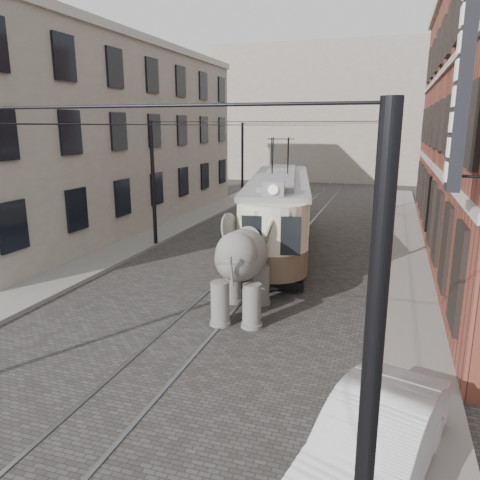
% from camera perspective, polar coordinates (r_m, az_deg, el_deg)
% --- Properties ---
extents(ground, '(120.00, 120.00, 0.00)m').
position_cam_1_polar(ground, '(15.96, -2.46, -7.45)').
color(ground, '#3C3A38').
extents(tram_rails, '(1.54, 80.00, 0.02)m').
position_cam_1_polar(tram_rails, '(15.96, -2.46, -7.41)').
color(tram_rails, slate).
rests_on(tram_rails, ground).
extents(sidewalk_right, '(2.00, 60.00, 0.15)m').
position_cam_1_polar(sidewalk_right, '(15.07, 19.76, -9.32)').
color(sidewalk_right, slate).
rests_on(sidewalk_right, ground).
extents(sidewalk_left, '(2.00, 60.00, 0.15)m').
position_cam_1_polar(sidewalk_left, '(19.09, -21.14, -4.56)').
color(sidewalk_left, slate).
rests_on(sidewalk_left, ground).
extents(stucco_building, '(7.00, 24.00, 10.00)m').
position_cam_1_polar(stucco_building, '(28.93, -16.50, 11.68)').
color(stucco_building, gray).
rests_on(stucco_building, ground).
extents(distant_block, '(28.00, 10.00, 14.00)m').
position_cam_1_polar(distant_block, '(54.20, 12.89, 14.73)').
color(distant_block, gray).
rests_on(distant_block, ground).
extents(catenary, '(11.00, 30.20, 6.00)m').
position_cam_1_polar(catenary, '(19.89, 1.96, 5.74)').
color(catenary, black).
rests_on(catenary, ground).
extents(tram, '(5.23, 13.45, 5.23)m').
position_cam_1_polar(tram, '(22.47, 4.83, 5.63)').
color(tram, beige).
rests_on(tram, ground).
extents(elephant, '(3.26, 5.15, 2.97)m').
position_cam_1_polar(elephant, '(14.45, 0.22, -3.50)').
color(elephant, '#5F5C57').
rests_on(elephant, ground).
extents(parked_car, '(2.69, 4.70, 1.46)m').
position_cam_1_polar(parked_car, '(8.59, 16.05, -22.78)').
color(parked_car, silver).
rests_on(parked_car, ground).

